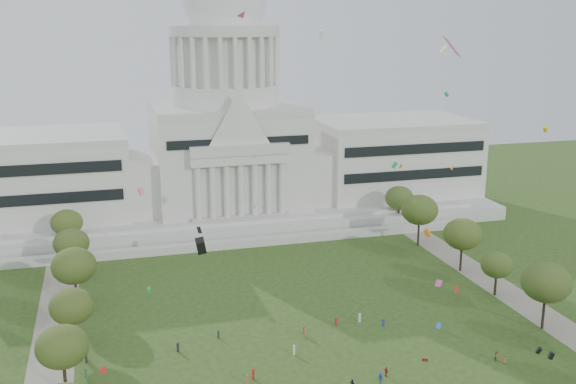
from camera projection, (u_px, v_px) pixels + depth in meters
name	position (u px, v px, depth m)	size (l,w,h in m)	color
capitol	(227.00, 144.00, 204.96)	(160.00, 64.50, 91.30)	beige
path_left	(52.00, 360.00, 119.85)	(8.00, 160.00, 0.04)	gray
path_right	(521.00, 301.00, 145.04)	(8.00, 160.00, 0.04)	gray
row_tree_l_2	(62.00, 347.00, 106.69)	(8.42, 8.42, 11.97)	black
row_tree_r_2	(546.00, 282.00, 129.94)	(9.55, 9.55, 13.58)	black
row_tree_l_3	(72.00, 306.00, 122.52)	(8.12, 8.12, 11.55)	black
row_tree_r_3	(497.00, 265.00, 146.55)	(7.01, 7.01, 9.98)	black
row_tree_l_4	(74.00, 266.00, 139.49)	(9.29, 9.29, 13.21)	black
row_tree_r_4	(463.00, 234.00, 160.61)	(9.19, 9.19, 13.06)	black
row_tree_l_5	(71.00, 243.00, 156.78)	(8.33, 8.33, 11.85)	black
row_tree_r_5	(420.00, 210.00, 178.92)	(9.82, 9.82, 13.96)	black
row_tree_l_6	(67.00, 223.00, 173.29)	(8.19, 8.19, 11.64)	black
row_tree_r_6	(399.00, 198.00, 196.66)	(8.42, 8.42, 11.97)	black
person_0	(504.00, 359.00, 118.69)	(0.76, 0.50, 1.56)	olive
person_2	(496.00, 356.00, 119.53)	(0.88, 0.54, 1.81)	olive
person_3	(380.00, 378.00, 112.02)	(1.24, 0.64, 1.91)	navy
person_10	(386.00, 372.00, 114.16)	(1.04, 0.57, 1.77)	#B21E1E
distant_crowd	(260.00, 374.00, 113.47)	(61.42, 34.26, 1.94)	#994C8C
kite_swarm	(341.00, 226.00, 104.02)	(93.77, 95.72, 64.46)	green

